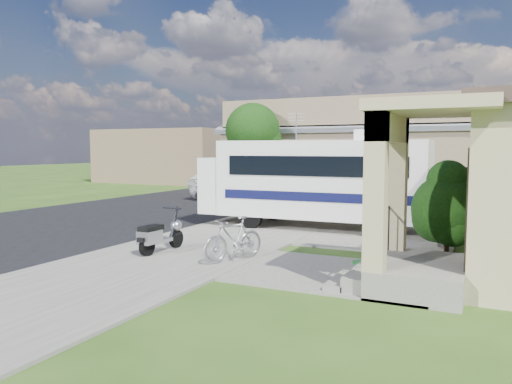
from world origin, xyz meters
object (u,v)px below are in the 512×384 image
at_px(motorhome, 315,179).
at_px(pickup_truck, 245,181).
at_px(scooter, 159,235).
at_px(bicycle, 234,242).
at_px(garden_hose, 361,267).
at_px(shrub, 450,206).
at_px(van, 295,174).

distance_m(motorhome, pickup_truck, 10.51).
bearing_deg(scooter, pickup_truck, 110.83).
relative_size(motorhome, bicycle, 4.45).
bearing_deg(bicycle, pickup_truck, 139.16).
xyz_separation_m(bicycle, garden_hose, (2.78, 0.54, -0.41)).
distance_m(shrub, van, 21.30).
distance_m(motorhome, scooter, 5.96).
bearing_deg(motorhome, van, 111.22).
distance_m(bicycle, van, 22.37).
xyz_separation_m(motorhome, garden_hose, (2.75, -4.92, -1.51)).
xyz_separation_m(scooter, van, (-4.78, 21.29, 0.38)).
distance_m(motorhome, shrub, 4.88).
xyz_separation_m(scooter, garden_hose, (4.84, 0.54, -0.39)).
xyz_separation_m(shrub, bicycle, (-4.29, -3.14, -0.69)).
bearing_deg(pickup_truck, bicycle, 126.43).
xyz_separation_m(van, garden_hose, (9.63, -20.75, -0.77)).
height_order(scooter, bicycle, scooter).
bearing_deg(scooter, motorhome, 71.15).
bearing_deg(bicycle, shrub, 59.16).
height_order(pickup_truck, garden_hose, pickup_truck).
xyz_separation_m(bicycle, pickup_truck, (-6.65, 13.55, 0.37)).
height_order(motorhome, van, motorhome).
distance_m(van, garden_hose, 22.89).
height_order(shrub, bicycle, shrub).
height_order(shrub, pickup_truck, shrub).
distance_m(motorhome, bicycle, 5.58).
height_order(bicycle, van, van).
bearing_deg(scooter, garden_hose, 8.48).
xyz_separation_m(shrub, garden_hose, (-1.51, -2.59, -1.09)).
distance_m(scooter, bicycle, 2.06).
distance_m(shrub, scooter, 7.12).
relative_size(bicycle, van, 0.28).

